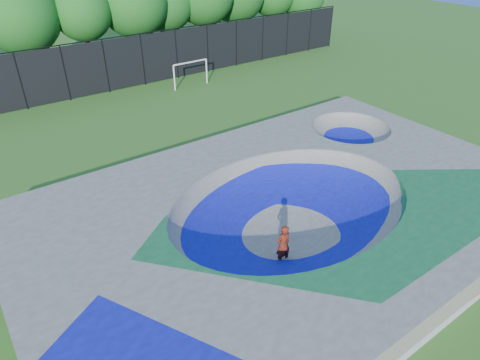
% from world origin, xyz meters
% --- Properties ---
extents(ground, '(120.00, 120.00, 0.00)m').
position_xyz_m(ground, '(0.00, 0.00, 0.00)').
color(ground, '#2C5E1A').
rests_on(ground, ground).
extents(skate_deck, '(22.00, 14.00, 1.50)m').
position_xyz_m(skate_deck, '(0.00, 0.00, 0.75)').
color(skate_deck, gray).
rests_on(skate_deck, ground).
extents(skater, '(0.68, 0.47, 1.77)m').
position_xyz_m(skater, '(-1.75, -1.50, 0.88)').
color(skater, '#B22B0E').
rests_on(skater, ground).
extents(skateboard, '(0.81, 0.41, 0.05)m').
position_xyz_m(skateboard, '(-1.75, -1.50, 0.03)').
color(skateboard, black).
rests_on(skateboard, ground).
extents(soccer_goal, '(3.05, 0.12, 2.01)m').
position_xyz_m(soccer_goal, '(5.78, 18.42, 1.40)').
color(soccer_goal, silver).
rests_on(soccer_goal, ground).
extents(fence, '(48.09, 0.09, 4.04)m').
position_xyz_m(fence, '(0.00, 21.00, 2.10)').
color(fence, black).
rests_on(fence, ground).
extents(treeline, '(53.02, 7.43, 8.46)m').
position_xyz_m(treeline, '(1.33, 25.76, 5.15)').
color(treeline, '#4A2F25').
rests_on(treeline, ground).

